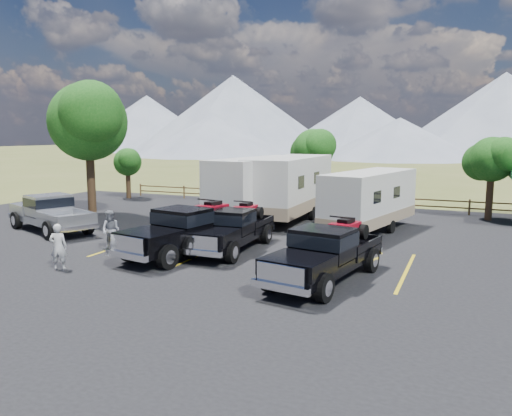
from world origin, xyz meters
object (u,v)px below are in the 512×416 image
at_px(tree_big_nw, 88,122).
at_px(trailer_left, 262,188).
at_px(rig_center, 232,228).
at_px(person_a, 58,247).
at_px(pickup_silver, 51,213).
at_px(trailer_center, 290,187).
at_px(trailer_right, 369,201).
at_px(rig_left, 187,229).
at_px(rig_right, 326,252).
at_px(person_b, 111,230).

relative_size(tree_big_nw, trailer_left, 0.77).
bearing_deg(tree_big_nw, rig_center, -21.21).
bearing_deg(person_a, tree_big_nw, -80.71).
bearing_deg(rig_center, pickup_silver, 178.23).
relative_size(trailer_center, person_a, 6.09).
relative_size(trailer_right, pickup_silver, 1.34).
relative_size(trailer_center, pickup_silver, 1.59).
distance_m(trailer_center, pickup_silver, 12.76).
distance_m(trailer_left, person_a, 12.90).
height_order(trailer_left, pickup_silver, trailer_left).
bearing_deg(person_a, trailer_left, -128.74).
bearing_deg(rig_left, trailer_center, 93.83).
xyz_separation_m(rig_center, trailer_center, (-0.26, 8.10, 0.93)).
bearing_deg(tree_big_nw, trailer_left, 16.77).
height_order(rig_right, person_a, rig_right).
relative_size(person_a, person_b, 0.99).
bearing_deg(trailer_left, trailer_right, -2.15).
xyz_separation_m(trailer_left, trailer_center, (1.40, 0.78, 0.02)).
bearing_deg(trailer_center, rig_center, -88.46).
distance_m(rig_center, trailer_right, 7.79).
bearing_deg(rig_center, rig_right, -31.29).
xyz_separation_m(rig_center, rig_right, (4.83, -2.75, 0.03)).
height_order(trailer_left, trailer_right, trailer_left).
relative_size(rig_right, person_b, 3.69).
xyz_separation_m(tree_big_nw, person_a, (6.93, -9.64, -4.71)).
relative_size(trailer_left, person_b, 6.02).
xyz_separation_m(tree_big_nw, pickup_silver, (1.24, -4.39, -4.59)).
height_order(tree_big_nw, trailer_right, tree_big_nw).
height_order(rig_center, trailer_right, trailer_right).
xyz_separation_m(trailer_left, trailer_right, (6.24, -1.05, -0.27)).
height_order(rig_left, person_b, rig_left).
bearing_deg(trailer_left, pickup_silver, -131.72).
distance_m(rig_center, person_b, 5.10).
relative_size(trailer_left, person_a, 6.07).
height_order(trailer_left, person_b, trailer_left).
height_order(rig_center, trailer_left, trailer_left).
height_order(trailer_right, person_b, trailer_right).
relative_size(rig_left, trailer_right, 0.76).
relative_size(rig_center, person_b, 3.48).
bearing_deg(person_a, rig_center, -156.47).
xyz_separation_m(trailer_right, person_b, (-9.25, -8.32, -0.73)).
relative_size(trailer_left, trailer_center, 1.00).
xyz_separation_m(rig_center, pickup_silver, (-10.10, 0.01, 0.02)).
bearing_deg(pickup_silver, person_b, 90.51).
bearing_deg(person_a, trailer_right, -154.40).
bearing_deg(tree_big_nw, rig_right, -23.84).
distance_m(rig_right, trailer_left, 12.01).
distance_m(trailer_left, person_b, 9.89).
height_order(rig_right, person_b, rig_right).
bearing_deg(rig_right, tree_big_nw, 166.22).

